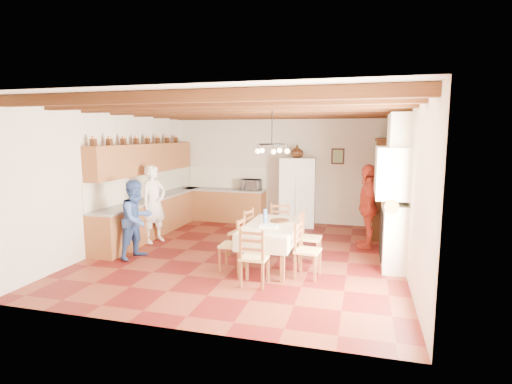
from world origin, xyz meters
TOP-DOWN VIEW (x-y plane):
  - floor at (0.00, 0.00)m, footprint 6.00×6.50m
  - ceiling at (0.00, 0.00)m, footprint 6.00×6.50m
  - wall_back at (0.00, 3.26)m, footprint 6.00×0.02m
  - wall_front at (0.00, -3.26)m, footprint 6.00×0.02m
  - wall_left at (-3.01, 0.00)m, footprint 0.02×6.50m
  - wall_right at (3.01, 0.00)m, footprint 0.02×6.50m
  - ceiling_beams at (0.00, 0.00)m, footprint 6.00×6.30m
  - lower_cabinets_left at (-2.70, 1.05)m, footprint 0.60×4.30m
  - lower_cabinets_back at (-1.55, 2.95)m, footprint 2.30×0.60m
  - countertop_left at (-2.70, 1.05)m, footprint 0.62×4.30m
  - countertop_back at (-1.55, 2.95)m, footprint 2.34×0.62m
  - backsplash_left at (-2.98, 1.05)m, footprint 0.03×4.30m
  - backsplash_back at (-1.55, 3.23)m, footprint 2.30×0.03m
  - upper_cabinets at (-2.83, 1.05)m, footprint 0.35×4.20m
  - fireplace at (2.72, 0.20)m, footprint 0.56×1.60m
  - wall_picture at (1.55, 3.23)m, footprint 0.34×0.03m
  - refrigerator at (0.55, 2.89)m, footprint 0.97×0.82m
  - hutch at (2.75, 2.36)m, footprint 0.62×1.32m
  - dining_table at (0.62, -0.52)m, footprint 0.92×1.78m
  - chandelier at (0.62, -0.52)m, footprint 0.47×0.47m
  - chair_left_near at (-0.01, -0.96)m, footprint 0.40×0.42m
  - chair_left_far at (-0.11, -0.07)m, footprint 0.47×0.49m
  - chair_right_near at (1.36, -0.96)m, footprint 0.45×0.46m
  - chair_right_far at (1.28, -0.11)m, footprint 0.41×0.43m
  - chair_end_near at (0.58, -1.55)m, footprint 0.42×0.40m
  - chair_end_far at (0.54, 0.55)m, footprint 0.47×0.45m
  - person_man at (-2.31, 0.40)m, footprint 0.63×0.75m
  - person_woman_blue at (-2.04, -0.75)m, footprint 0.76×0.88m
  - person_woman_red at (2.33, 1.19)m, footprint 0.48×1.07m
  - microwave at (-0.76, 2.95)m, footprint 0.56×0.39m
  - fridge_vase at (0.52, 2.89)m, footprint 0.39×0.39m

SIDE VIEW (x-z plane):
  - floor at x=0.00m, z-range -0.02..0.00m
  - lower_cabinets_left at x=-2.70m, z-range 0.00..0.86m
  - lower_cabinets_back at x=-1.55m, z-range 0.00..0.86m
  - chair_left_near at x=-0.01m, z-range 0.00..0.96m
  - chair_left_far at x=-0.11m, z-range 0.00..0.96m
  - chair_right_near at x=1.36m, z-range 0.00..0.96m
  - chair_right_far at x=1.28m, z-range 0.00..0.96m
  - chair_end_near at x=0.58m, z-range 0.00..0.96m
  - chair_end_far at x=0.54m, z-range 0.00..0.96m
  - dining_table at x=0.62m, z-range 0.31..1.09m
  - person_woman_blue at x=-2.04m, z-range 0.00..1.55m
  - person_man at x=-2.31m, z-range 0.00..1.75m
  - countertop_left at x=-2.70m, z-range 0.86..0.90m
  - countertop_back at x=-1.55m, z-range 0.86..0.90m
  - person_woman_red at x=2.33m, z-range 0.00..1.80m
  - refrigerator at x=0.55m, z-range 0.00..1.82m
  - microwave at x=-0.76m, z-range 0.90..1.20m
  - hutch at x=2.75m, z-range 0.00..2.34m
  - backsplash_left at x=-2.98m, z-range 0.90..1.50m
  - backsplash_back at x=-1.55m, z-range 0.90..1.50m
  - fireplace at x=2.72m, z-range 0.00..2.80m
  - wall_back at x=0.00m, z-range 0.00..3.00m
  - wall_front at x=0.00m, z-range 0.00..3.00m
  - wall_left at x=-3.01m, z-range 0.00..3.00m
  - wall_right at x=3.01m, z-range 0.00..3.00m
  - upper_cabinets at x=-2.83m, z-range 1.50..2.20m
  - wall_picture at x=1.55m, z-range 1.64..2.06m
  - fridge_vase at x=0.52m, z-range 1.82..2.16m
  - chandelier at x=0.62m, z-range 2.23..2.27m
  - ceiling_beams at x=0.00m, z-range 2.83..2.99m
  - ceiling at x=0.00m, z-range 3.00..3.02m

